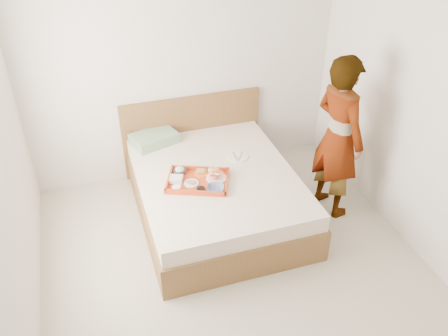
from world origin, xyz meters
TOP-DOWN VIEW (x-y plane):
  - ground at (0.00, 0.00)m, footprint 3.50×4.00m
  - wall_back at (0.00, 2.00)m, footprint 3.50×0.01m
  - wall_right at (1.75, 0.00)m, footprint 0.01×4.00m
  - bed at (0.07, 1.00)m, footprint 1.65×2.00m
  - headboard at (0.07, 1.97)m, footprint 1.65×0.06m
  - pillow at (-0.41, 1.80)m, footprint 0.56×0.46m
  - tray at (-0.15, 0.90)m, footprint 0.72×0.63m
  - prawn_plate at (0.04, 0.89)m, footprint 0.27×0.27m
  - navy_bowl_big at (-0.03, 0.70)m, footprint 0.22×0.22m
  - sauce_dish at (-0.17, 0.74)m, footprint 0.11×0.11m
  - meat_plate at (-0.22, 0.88)m, footprint 0.19×0.19m
  - bread_plate at (-0.08, 1.02)m, footprint 0.19×0.19m
  - salad_bowl at (-0.29, 1.10)m, footprint 0.17×0.17m
  - plastic_tub at (-0.35, 0.97)m, footprint 0.15×0.14m
  - cheese_round at (-0.38, 0.84)m, footprint 0.11×0.11m
  - dinner_plate at (0.38, 1.22)m, footprint 0.28×0.28m
  - person at (1.28, 0.76)m, footprint 0.54×0.71m

SIDE VIEW (x-z plane):
  - ground at x=0.00m, z-range -0.01..0.01m
  - bed at x=0.07m, z-range 0.00..0.53m
  - headboard at x=0.07m, z-range 0.00..0.95m
  - dinner_plate at x=0.38m, z-range 0.53..0.54m
  - meat_plate at x=-0.22m, z-range 0.55..0.56m
  - bread_plate at x=-0.08m, z-range 0.55..0.56m
  - prawn_plate at x=0.04m, z-range 0.55..0.56m
  - tray at x=-0.15m, z-range 0.53..0.58m
  - cheese_round at x=-0.38m, z-range 0.55..0.58m
  - sauce_dish at x=-0.17m, z-range 0.55..0.58m
  - salad_bowl at x=-0.29m, z-range 0.55..0.59m
  - navy_bowl_big at x=-0.03m, z-range 0.55..0.59m
  - plastic_tub at x=-0.35m, z-range 0.55..0.60m
  - pillow at x=-0.41m, z-range 0.53..0.65m
  - person at x=1.28m, z-range 0.00..1.74m
  - wall_back at x=0.00m, z-range 0.00..2.60m
  - wall_right at x=1.75m, z-range 0.00..2.60m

